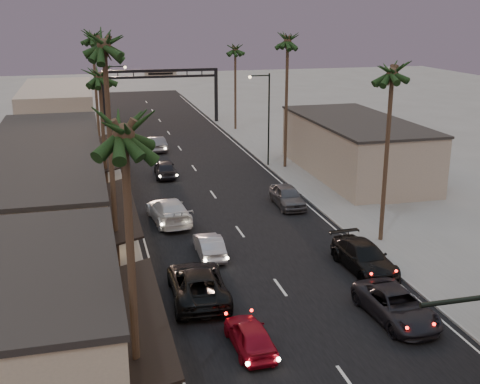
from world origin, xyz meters
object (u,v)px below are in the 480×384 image
palm_rc (235,46)px  oncoming_pickup (198,284)px  palm_lb (103,37)px  palm_lc (99,70)px  palm_far (92,35)px  palm_rb (288,36)px  curbside_near (396,305)px  arch (161,83)px  oncoming_silver (209,246)px  oncoming_red (250,335)px  palm_ld (92,33)px  streetlight_left (112,99)px  palm_la (123,120)px  palm_ra (393,66)px  curbside_black (364,257)px  streetlight_right (266,112)px

palm_rc → oncoming_pickup: 48.02m
palm_lb → oncoming_pickup: size_ratio=2.46×
palm_lc → palm_far: (0.30, 42.00, 0.97)m
oncoming_pickup → palm_rb: bearing=-115.2°
palm_lc → palm_rc: 32.86m
curbside_near → arch: bearing=91.0°
oncoming_silver → curbside_near: (7.34, -10.15, 0.06)m
palm_rb → oncoming_red: 34.90m
palm_far → oncoming_red: 65.73m
palm_ld → streetlight_left: bearing=60.8°
palm_la → palm_ld: size_ratio=0.93×
palm_rb → curbside_near: size_ratio=2.62×
palm_la → oncoming_silver: size_ratio=3.16×
oncoming_red → oncoming_silver: 11.01m
palm_ra → curbside_black: (-3.12, -3.98, -10.63)m
palm_lc → palm_ld: bearing=90.0°
streetlight_left → arch: bearing=60.0°
palm_rb → palm_la: bearing=-116.2°
palm_ld → curbside_black: size_ratio=2.53×
arch → curbside_black: (5.48, -49.98, -4.72)m
oncoming_red → curbside_near: bearing=-175.8°
palm_rb → streetlight_left: bearing=137.9°
oncoming_pickup → oncoming_silver: size_ratio=1.48×
palm_rb → curbside_near: palm_rb is taller
palm_far → oncoming_silver: palm_far is taller
palm_rc → oncoming_silver: bearing=-106.2°
streetlight_right → oncoming_silver: (-9.82, -20.65, -4.64)m
palm_ld → palm_lc: bearing=-90.0°
oncoming_pickup → curbside_near: 10.20m
arch → palm_lb: bearing=-100.2°
curbside_near → palm_rb: bearing=78.5°
palm_rc → curbside_black: palm_rc is taller
streetlight_right → arch: bearing=105.5°
streetlight_right → palm_lb: palm_lb is taller
oncoming_red → oncoming_pickup: bearing=-78.0°
oncoming_silver → arch: bearing=-92.4°
palm_rc → oncoming_silver: size_ratio=2.92×
palm_far → oncoming_silver: bearing=-84.3°
streetlight_right → curbside_near: size_ratio=1.66×
palm_la → oncoming_pickup: size_ratio=2.14×
palm_la → curbside_black: (14.08, 11.02, -10.63)m
palm_lb → palm_rc: palm_lb is taller
arch → oncoming_pickup: (-4.65, -51.15, -4.67)m
arch → oncoming_silver: arch is taller
palm_ra → arch: bearing=100.6°
palm_lb → curbside_black: 18.98m
palm_ld → oncoming_red: (5.33, -41.65, -11.72)m
palm_ld → curbside_near: size_ratio=2.62×
streetlight_left → palm_far: size_ratio=0.68×
palm_lb → palm_ld: size_ratio=1.07×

